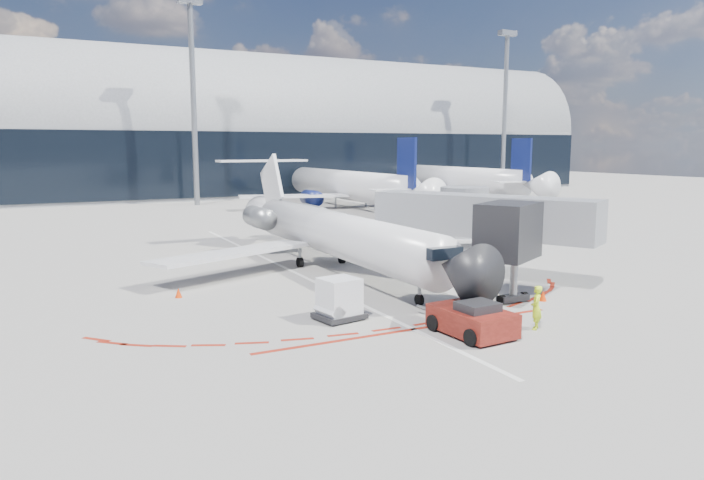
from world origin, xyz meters
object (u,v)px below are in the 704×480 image
ramp_worker (536,308)px  uld_container (339,299)px  regional_jet (330,232)px  pushback_tug (472,320)px

ramp_worker → uld_container: (-6.60, 5.00, -0.01)m
regional_jet → ramp_worker: 15.78m
uld_container → pushback_tug: bearing=-59.1°
pushback_tug → ramp_worker: (2.80, -0.59, 0.30)m
regional_jet → pushback_tug: size_ratio=5.11×
pushback_tug → regional_jet: bearing=84.0°
pushback_tug → uld_container: uld_container is taller
ramp_worker → regional_jet: bearing=-124.3°
regional_jet → pushback_tug: (-0.66, -14.97, -1.70)m
regional_jet → ramp_worker: (2.15, -15.57, -1.40)m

